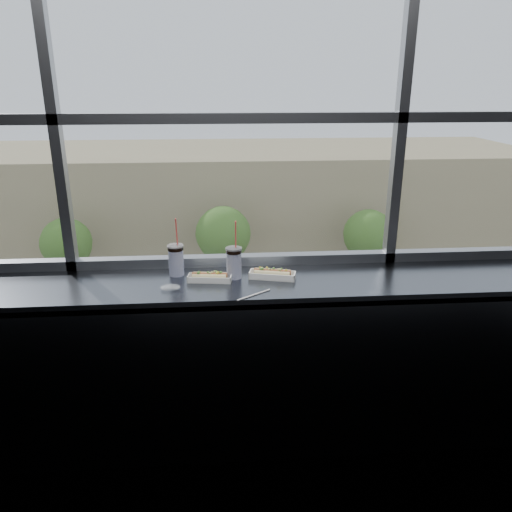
{
  "coord_description": "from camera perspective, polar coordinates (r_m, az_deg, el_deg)",
  "views": [
    {
      "loc": [
        -0.09,
        -1.47,
        2.21
      ],
      "look_at": [
        0.12,
        1.23,
        1.25
      ],
      "focal_mm": 35.0,
      "sensor_mm": 36.0,
      "label": 1
    }
  ],
  "objects": [
    {
      "name": "street_asphalt",
      "position": [
        26.48,
        -3.71,
        -10.43
      ],
      "size": [
        80.0,
        10.0,
        0.06
      ],
      "primitive_type": "cube",
      "color": "black",
      "rests_on": "plaza_ground"
    },
    {
      "name": "tree_left",
      "position": [
        33.9,
        -20.86,
        1.38
      ],
      "size": [
        3.24,
        3.24,
        5.06
      ],
      "color": "#47382B",
      "rests_on": "far_sidewalk"
    },
    {
      "name": "car_near_b",
      "position": [
        24.05,
        -24.7,
        -13.02
      ],
      "size": [
        2.83,
        5.85,
        1.89
      ],
      "primitive_type": "imported",
      "rotation": [
        0.0,
        0.0,
        1.65
      ],
      "color": "black",
      "rests_on": "street_asphalt"
    },
    {
      "name": "soda_cup_right",
      "position": [
        2.93,
        -2.54,
        -0.61
      ],
      "size": [
        0.1,
        0.1,
        0.36
      ],
      "color": "white",
      "rests_on": "counter"
    },
    {
      "name": "car_far_b",
      "position": [
        29.69,
        1.23,
        -4.62
      ],
      "size": [
        2.86,
        6.33,
        2.07
      ],
      "primitive_type": "imported",
      "rotation": [
        0.0,
        0.0,
        1.53
      ],
      "color": "maroon",
      "rests_on": "street_asphalt"
    },
    {
      "name": "pedestrian_d",
      "position": [
        35.87,
        13.1,
        -0.82
      ],
      "size": [
        0.93,
        0.7,
        2.09
      ],
      "primitive_type": "imported",
      "color": "#66605B",
      "rests_on": "far_sidewalk"
    },
    {
      "name": "far_sidewalk",
      "position": [
        33.66,
        -3.93,
        -3.66
      ],
      "size": [
        80.0,
        6.0,
        0.04
      ],
      "primitive_type": "cube",
      "color": "gray",
      "rests_on": "plaza_ground"
    },
    {
      "name": "wrapper",
      "position": [
        2.83,
        -9.76,
        -3.55
      ],
      "size": [
        0.11,
        0.08,
        0.03
      ],
      "primitive_type": "ellipsoid",
      "color": "silver",
      "rests_on": "counter"
    },
    {
      "name": "car_near_c",
      "position": [
        22.5,
        -1.31,
        -12.95
      ],
      "size": [
        3.11,
        6.7,
        2.18
      ],
      "primitive_type": "imported",
      "rotation": [
        0.0,
        0.0,
        1.63
      ],
      "color": "maroon",
      "rests_on": "street_asphalt"
    },
    {
      "name": "soda_cup_left",
      "position": [
        3.0,
        -9.13,
        -0.29
      ],
      "size": [
        0.1,
        0.1,
        0.36
      ],
      "color": "white",
      "rests_on": "counter"
    },
    {
      "name": "pedestrian_c",
      "position": [
        33.82,
        5.5,
        -1.78
      ],
      "size": [
        0.86,
        0.65,
        1.94
      ],
      "primitive_type": "imported",
      "rotation": [
        0.0,
        0.0,
        3.14
      ],
      "color": "#66605B",
      "rests_on": "far_sidewalk"
    },
    {
      "name": "pedestrian_a",
      "position": [
        33.87,
        -11.32,
        -2.09
      ],
      "size": [
        0.63,
        0.84,
        1.9
      ],
      "primitive_type": "imported",
      "rotation": [
        0.0,
        0.0,
        4.71
      ],
      "color": "#66605B",
      "rests_on": "far_sidewalk"
    },
    {
      "name": "window_glass",
      "position": [
        3.0,
        -2.86,
        21.23
      ],
      "size": [
        6.0,
        0.0,
        6.0
      ],
      "primitive_type": "plane",
      "rotation": [
        1.57,
        0.0,
        0.0
      ],
      "color": "silver",
      "rests_on": "ground"
    },
    {
      "name": "pedestrian_b",
      "position": [
        33.36,
        -8.77,
        -2.17
      ],
      "size": [
        0.67,
        0.89,
        2.01
      ],
      "primitive_type": "imported",
      "rotation": [
        0.0,
        0.0,
        1.57
      ],
      "color": "#66605B",
      "rests_on": "far_sidewalk"
    },
    {
      "name": "hotdog_tray_right",
      "position": [
        2.94,
        1.88,
        -2.07
      ],
      "size": [
        0.28,
        0.15,
        0.07
      ],
      "rotation": [
        0.0,
        0.0,
        -0.25
      ],
      "color": "white",
      "rests_on": "counter"
    },
    {
      "name": "far_building",
      "position": [
        41.99,
        -4.23,
        6.74
      ],
      "size": [
        50.0,
        14.0,
        8.0
      ],
      "primitive_type": "cube",
      "color": "#998B65",
      "rests_on": "plaza_ground"
    },
    {
      "name": "car_far_c",
      "position": [
        32.42,
        20.3,
        -3.66
      ],
      "size": [
        3.11,
        6.69,
        2.18
      ],
      "primitive_type": "imported",
      "rotation": [
        0.0,
        0.0,
        1.51
      ],
      "color": "white",
      "rests_on": "street_asphalt"
    },
    {
      "name": "car_far_a",
      "position": [
        31.47,
        -23.88,
        -5.2
      ],
      "size": [
        2.45,
        5.56,
        1.83
      ],
      "primitive_type": "imported",
      "rotation": [
        0.0,
        0.0,
        1.54
      ],
      "color": "#383838",
      "rests_on": "street_asphalt"
    },
    {
      "name": "tree_right",
      "position": [
        33.92,
        12.71,
        2.4
      ],
      "size": [
        3.34,
        3.34,
        5.22
      ],
      "color": "#47382B",
      "rests_on": "far_sidewalk"
    },
    {
      "name": "wall_back_lower",
      "position": [
        3.4,
        -2.36,
        -9.67
      ],
      "size": [
        6.0,
        0.0,
        6.0
      ],
      "primitive_type": "plane",
      "rotation": [
        1.57,
        0.0,
        0.0
      ],
      "color": "black",
      "rests_on": "ground"
    },
    {
      "name": "tree_center",
      "position": [
        32.37,
        -3.77,
        2.54
      ],
      "size": [
        3.6,
        3.6,
        5.62
      ],
      "color": "#47382B",
      "rests_on": "far_sidewalk"
    },
    {
      "name": "window_mullions",
      "position": [
        2.98,
        -2.85,
        21.25
      ],
      "size": [
        6.0,
        0.08,
        2.4
      ],
      "primitive_type": null,
      "color": "gray",
      "rests_on": "ground"
    },
    {
      "name": "counter_fascia",
      "position": [
        2.95,
        -1.94,
        -14.67
      ],
      "size": [
        6.0,
        0.04,
        1.04
      ],
      "primitive_type": "cube",
      "color": "#545962",
      "rests_on": "ground"
    },
    {
      "name": "plaza_ground",
      "position": [
        48.31,
        -4.17,
        3.54
      ],
      "size": [
        120.0,
        120.0,
        0.0
      ],
      "primitive_type": "plane",
      "color": "gray",
      "rests_on": "ground"
    },
    {
      "name": "counter",
      "position": [
        2.93,
        -2.29,
        -3.38
      ],
      "size": [
        6.0,
        0.55,
        0.06
      ],
      "primitive_type": "cube",
      "color": "#545962",
      "rests_on": "ground"
    },
    {
      "name": "loose_straw",
      "position": [
        2.72,
        -0.25,
        -4.46
      ],
      "size": [
        0.19,
        0.14,
        0.01
      ],
      "primitive_type": "cylinder",
      "rotation": [
        0.0,
        1.57,
        0.61
      ],
      "color": "white",
      "rests_on": "counter"
    },
    {
      "name": "hotdog_tray_left",
      "position": [
        2.91,
        -5.32,
        -2.41
      ],
      "size": [
        0.26,
        0.12,
        0.06
      ],
      "rotation": [
        0.0,
        0.0,
        -0.13
      ],
      "color": "white",
      "rests_on": "counter"
    }
  ]
}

